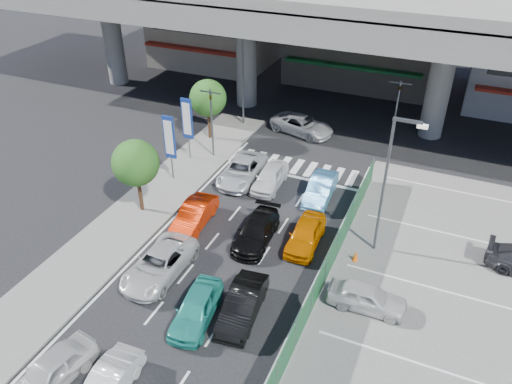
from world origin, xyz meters
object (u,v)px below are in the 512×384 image
at_px(traffic_light_left, 211,107).
at_px(crossing_wagon_silver, 302,125).
at_px(signboard_near, 169,139).
at_px(tree_near, 136,163).
at_px(parked_sedan_white, 367,297).
at_px(street_lamp_left, 245,69).
at_px(signboard_far, 187,120).
at_px(taxi_orange_right, 306,234).
at_px(sedan_black_mid, 256,231).
at_px(traffic_cone, 356,256).
at_px(sedan_white_mid_left, 159,264).
at_px(hatch_black_mid_right, 242,305).
at_px(kei_truck_front_right, 321,189).
at_px(tree_far, 208,98).
at_px(traffic_light_right, 398,97).
at_px(van_white_back_left, 51,371).
at_px(taxi_orange_left, 194,215).
at_px(sedan_white_front_mid, 270,177).
at_px(street_lamp_right, 389,176).
at_px(wagon_silver_front_left, 242,170).
at_px(taxi_teal_mid, 196,308).

distance_m(traffic_light_left, crossing_wagon_silver, 8.50).
height_order(signboard_near, tree_near, tree_near).
distance_m(crossing_wagon_silver, parked_sedan_white, 19.23).
xyz_separation_m(street_lamp_left, signboard_far, (-1.27, -7.01, -1.71)).
relative_size(traffic_light_left, taxi_orange_right, 1.28).
xyz_separation_m(sedan_black_mid, taxi_orange_right, (2.67, 0.78, 0.04)).
relative_size(taxi_orange_right, traffic_cone, 6.19).
height_order(sedan_white_mid_left, parked_sedan_white, sedan_white_mid_left).
bearing_deg(sedan_black_mid, tree_near, 176.67).
distance_m(hatch_black_mid_right, kei_truck_front_right, 11.22).
xyz_separation_m(tree_far, sedan_black_mid, (8.47, -10.43, -2.74)).
bearing_deg(tree_far, traffic_light_right, 18.69).
xyz_separation_m(street_lamp_left, van_white_back_left, (3.07, -25.88, -4.08)).
relative_size(taxi_orange_left, sedan_white_front_mid, 1.03).
distance_m(signboard_near, crossing_wagon_silver, 12.02).
bearing_deg(van_white_back_left, traffic_cone, 61.36).
bearing_deg(sedan_black_mid, signboard_far, 136.22).
bearing_deg(street_lamp_right, traffic_cone, -121.11).
relative_size(signboard_near, van_white_back_left, 1.16).
height_order(tree_near, van_white_back_left, tree_near).
xyz_separation_m(traffic_light_right, signboard_far, (-13.10, -8.01, -0.87)).
height_order(signboard_far, sedan_white_mid_left, signboard_far).
bearing_deg(tree_far, signboard_near, -84.73).
bearing_deg(crossing_wagon_silver, tree_far, 135.35).
bearing_deg(tree_far, traffic_cone, -35.27).
xyz_separation_m(sedan_white_mid_left, hatch_black_mid_right, (5.13, -0.88, 0.00)).
bearing_deg(wagon_silver_front_left, sedan_white_mid_left, -92.77).
height_order(street_lamp_right, taxi_teal_mid, street_lamp_right).
height_order(van_white_back_left, taxi_orange_left, same).
relative_size(sedan_black_mid, traffic_cone, 6.84).
height_order(van_white_back_left, sedan_white_front_mid, same).
height_order(street_lamp_right, parked_sedan_white, street_lamp_right).
bearing_deg(kei_truck_front_right, traffic_light_right, 70.13).
bearing_deg(signboard_near, taxi_orange_left, -45.53).
xyz_separation_m(street_lamp_right, sedan_black_mid, (-6.50, -1.93, -4.12)).
bearing_deg(street_lamp_left, wagon_silver_front_left, -67.11).
bearing_deg(kei_truck_front_right, taxi_orange_left, -138.74).
xyz_separation_m(sedan_white_front_mid, crossing_wagon_silver, (-0.67, 8.49, 0.02)).
distance_m(taxi_teal_mid, taxi_orange_left, 7.49).
bearing_deg(parked_sedan_white, signboard_far, 55.67).
xyz_separation_m(sedan_white_mid_left, taxi_orange_right, (6.14, 5.39, 0.00)).
xyz_separation_m(taxi_orange_right, traffic_cone, (2.95, -0.32, -0.30)).
distance_m(tree_far, traffic_cone, 17.52).
distance_m(kei_truck_front_right, crossing_wagon_silver, 9.47).
relative_size(van_white_back_left, wagon_silver_front_left, 0.82).
distance_m(sedan_white_mid_left, kei_truck_front_right, 11.70).
distance_m(sedan_white_front_mid, parked_sedan_white, 11.93).
xyz_separation_m(van_white_back_left, taxi_orange_left, (-0.03, 11.88, 0.00)).
xyz_separation_m(traffic_light_left, signboard_far, (-1.40, -1.01, -0.87)).
relative_size(taxi_orange_right, kei_truck_front_right, 0.97).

